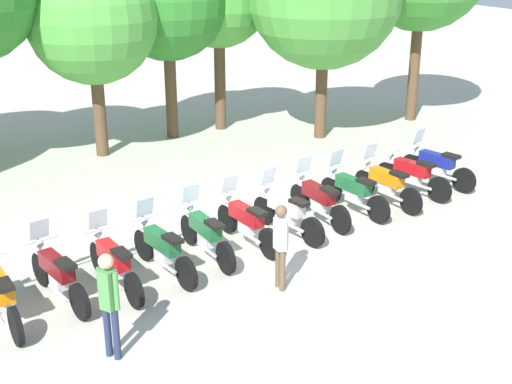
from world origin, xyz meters
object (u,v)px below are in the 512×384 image
(motorcycle_1, at_px, (57,274))
(motorcycle_2, at_px, (114,263))
(motorcycle_7, at_px, (318,199))
(motorcycle_9, at_px, (386,183))
(motorcycle_10, at_px, (412,174))
(motorcycle_0, at_px, (1,295))
(motorcycle_6, at_px, (286,212))
(person_1, at_px, (109,298))
(tree_3, at_px, (92,19))
(motorcycle_5, at_px, (246,221))
(motorcycle_3, at_px, (163,248))
(motorcycle_4, at_px, (205,233))
(motorcycle_8, at_px, (353,191))
(person_0, at_px, (281,241))
(motorcycle_11, at_px, (437,165))

(motorcycle_1, height_order, motorcycle_2, same)
(motorcycle_7, bearing_deg, motorcycle_9, -89.78)
(motorcycle_10, bearing_deg, motorcycle_2, 85.28)
(motorcycle_0, height_order, motorcycle_6, motorcycle_6)
(person_1, bearing_deg, tree_3, 43.82)
(motorcycle_5, relative_size, motorcycle_6, 1.01)
(motorcycle_9, distance_m, motorcycle_10, 1.02)
(motorcycle_1, height_order, tree_3, tree_3)
(motorcycle_3, xyz_separation_m, motorcycle_6, (2.98, 0.45, 0.00))
(motorcycle_2, bearing_deg, motorcycle_4, -85.27)
(motorcycle_8, distance_m, person_1, 7.33)
(motorcycle_4, xyz_separation_m, person_1, (-2.68, -2.48, 0.51))
(motorcycle_2, height_order, person_0, person_0)
(motorcycle_8, distance_m, person_0, 4.10)
(person_0, bearing_deg, motorcycle_7, -131.95)
(motorcycle_10, distance_m, person_1, 9.27)
(motorcycle_10, bearing_deg, motorcycle_3, 85.34)
(motorcycle_1, xyz_separation_m, person_1, (0.31, -2.14, 0.51))
(motorcycle_10, height_order, person_1, person_1)
(motorcycle_4, relative_size, motorcycle_11, 1.02)
(motorcycle_6, relative_size, person_0, 1.32)
(motorcycle_8, relative_size, person_0, 1.33)
(motorcycle_4, relative_size, motorcycle_7, 1.00)
(motorcycle_1, distance_m, motorcycle_8, 7.02)
(motorcycle_10, bearing_deg, motorcycle_8, 84.50)
(motorcycle_0, height_order, motorcycle_1, motorcycle_1)
(motorcycle_2, bearing_deg, motorcycle_10, -87.70)
(motorcycle_4, relative_size, person_1, 1.25)
(motorcycle_0, relative_size, motorcycle_5, 1.00)
(motorcycle_0, bearing_deg, motorcycle_11, -86.23)
(motorcycle_4, height_order, motorcycle_5, same)
(motorcycle_9, bearing_deg, motorcycle_6, 91.63)
(motorcycle_3, bearing_deg, person_0, -143.14)
(motorcycle_7, bearing_deg, motorcycle_6, 103.19)
(motorcycle_6, xyz_separation_m, motorcycle_7, (1.00, 0.29, 0.00))
(motorcycle_5, bearing_deg, motorcycle_4, 91.98)
(motorcycle_0, bearing_deg, motorcycle_10, -86.68)
(motorcycle_8, bearing_deg, motorcycle_4, 89.40)
(motorcycle_1, xyz_separation_m, motorcycle_10, (8.96, 1.17, -0.01))
(motorcycle_7, xyz_separation_m, tree_3, (-2.87, 7.05, 3.37))
(motorcycle_8, relative_size, motorcycle_9, 1.00)
(motorcycle_4, height_order, motorcycle_8, same)
(motorcycle_3, height_order, motorcycle_6, same)
(motorcycle_1, xyz_separation_m, motorcycle_2, (1.00, -0.05, 0.00))
(motorcycle_1, xyz_separation_m, motorcycle_7, (5.98, 0.83, 0.00))
(motorcycle_4, distance_m, person_1, 3.69)
(motorcycle_1, distance_m, tree_3, 9.12)
(motorcycle_3, bearing_deg, motorcycle_2, 88.66)
(motorcycle_5, height_order, person_0, person_0)
(motorcycle_6, bearing_deg, motorcycle_4, 84.75)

